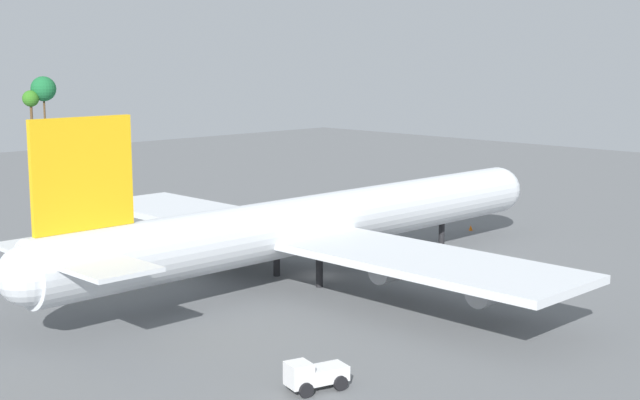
# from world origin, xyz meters

# --- Properties ---
(ground_plane) EXTENTS (274.06, 274.06, 0.00)m
(ground_plane) POSITION_xyz_m (0.00, 0.00, 0.00)
(ground_plane) COLOR slate
(cargo_airplane) EXTENTS (68.51, 61.24, 17.58)m
(cargo_airplane) POSITION_xyz_m (-0.59, 0.00, 5.54)
(cargo_airplane) COLOR silver
(cargo_airplane) RESTS_ON ground_plane
(baggage_tug) EXTENTS (4.57, 3.07, 2.12)m
(baggage_tug) POSITION_xyz_m (-22.47, -22.20, 1.08)
(baggage_tug) COLOR white
(baggage_tug) RESTS_ON ground_plane
(safety_cone_nose) EXTENTS (0.51, 0.51, 0.72)m
(safety_cone_nose) POSITION_xyz_m (30.83, 3.39, 0.36)
(safety_cone_nose) COLOR orange
(safety_cone_nose) RESTS_ON ground_plane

